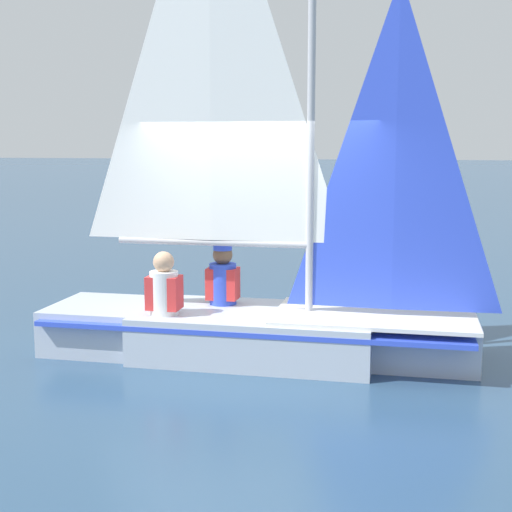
# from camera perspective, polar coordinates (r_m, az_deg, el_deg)

# --- Properties ---
(ground_plane) EXTENTS (260.00, 260.00, 0.00)m
(ground_plane) POSITION_cam_1_polar(r_m,az_deg,el_deg) (7.77, 0.00, -8.02)
(ground_plane) COLOR #2D4C6B
(sailboat_main) EXTENTS (4.71, 1.82, 5.58)m
(sailboat_main) POSITION_cam_1_polar(r_m,az_deg,el_deg) (7.59, -0.15, -2.36)
(sailboat_main) COLOR #B2BCCC
(sailboat_main) RESTS_ON ground_plane
(sailor_helm) EXTENTS (0.37, 0.33, 1.16)m
(sailor_helm) POSITION_cam_1_polar(r_m,az_deg,el_deg) (7.98, -2.67, -2.90)
(sailor_helm) COLOR black
(sailor_helm) RESTS_ON ground_plane
(sailor_crew) EXTENTS (0.37, 0.33, 1.16)m
(sailor_crew) POSITION_cam_1_polar(r_m,az_deg,el_deg) (7.54, -7.34, -3.73)
(sailor_crew) COLOR black
(sailor_crew) RESTS_ON ground_plane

